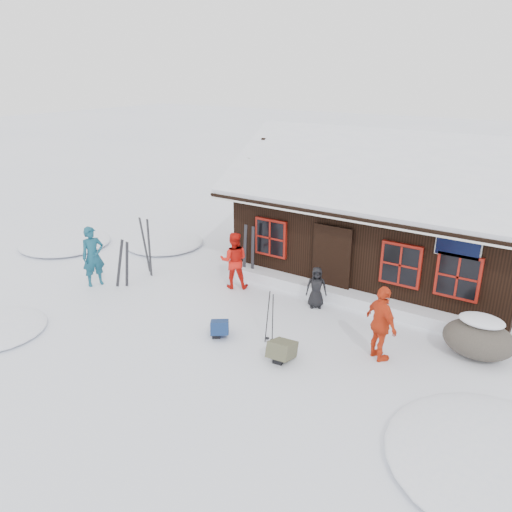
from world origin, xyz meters
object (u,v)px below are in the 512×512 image
(skier_orange_left, at_px, (234,260))
(skier_crouched, at_px, (316,287))
(backpack_blue, at_px, (220,330))
(skier_orange_right, at_px, (381,324))
(boulder, at_px, (479,338))
(backpack_olive, at_px, (282,353))
(ski_pair_left, at_px, (123,264))
(ski_poles, at_px, (270,318))
(skier_teal, at_px, (93,256))

(skier_orange_left, height_order, skier_crouched, skier_orange_left)
(backpack_blue, bearing_deg, skier_orange_right, -17.94)
(boulder, xyz_separation_m, backpack_olive, (-3.54, -2.54, -0.28))
(skier_crouched, relative_size, ski_pair_left, 0.76)
(skier_orange_right, bearing_deg, skier_orange_left, 19.84)
(boulder, bearing_deg, ski_poles, -153.85)
(skier_orange_left, relative_size, ski_pair_left, 1.12)
(ski_poles, bearing_deg, skier_crouched, 88.97)
(skier_teal, xyz_separation_m, ski_poles, (6.08, 0.03, -0.27))
(ski_poles, bearing_deg, backpack_olive, -38.37)
(ski_poles, distance_m, backpack_blue, 1.32)
(skier_orange_left, bearing_deg, skier_crouched, 152.72)
(skier_crouched, xyz_separation_m, backpack_blue, (-1.20, -2.67, -0.42))
(backpack_blue, bearing_deg, ski_poles, -16.52)
(ski_pair_left, distance_m, backpack_olive, 5.95)
(skier_crouched, height_order, ski_poles, ski_poles)
(skier_teal, xyz_separation_m, backpack_blue, (4.92, -0.38, -0.74))
(ski_pair_left, relative_size, backpack_olive, 2.31)
(skier_crouched, height_order, backpack_olive, skier_crouched)
(ski_poles, relative_size, backpack_olive, 2.04)
(skier_teal, distance_m, ski_pair_left, 0.94)
(skier_teal, relative_size, ski_poles, 1.35)
(skier_teal, bearing_deg, boulder, -56.53)
(skier_orange_right, distance_m, backpack_olive, 2.25)
(skier_teal, height_order, ski_pair_left, skier_teal)
(ski_pair_left, bearing_deg, ski_poles, -16.44)
(skier_orange_left, bearing_deg, ski_poles, 109.69)
(skier_teal, distance_m, skier_crouched, 6.54)
(skier_orange_right, xyz_separation_m, skier_crouched, (-2.33, 1.53, -0.30))
(skier_orange_left, bearing_deg, ski_pair_left, 2.53)
(skier_orange_left, xyz_separation_m, backpack_olive, (3.17, -2.60, -0.66))
(ski_pair_left, distance_m, backpack_blue, 4.18)
(skier_orange_left, bearing_deg, backpack_blue, 88.14)
(backpack_olive, bearing_deg, ski_pair_left, 165.87)
(skier_crouched, height_order, boulder, skier_crouched)
(skier_orange_right, bearing_deg, backpack_blue, 53.27)
(boulder, bearing_deg, skier_orange_right, -143.79)
(backpack_blue, bearing_deg, ski_pair_left, 133.80)
(backpack_blue, bearing_deg, backpack_olive, -38.68)
(backpack_blue, xyz_separation_m, backpack_olive, (1.79, -0.09, 0.02))
(skier_teal, distance_m, backpack_olive, 6.76)
(skier_teal, bearing_deg, skier_orange_left, -36.84)
(backpack_blue, bearing_deg, skier_teal, 139.76)
(skier_crouched, relative_size, backpack_olive, 1.75)
(skier_orange_right, height_order, backpack_olive, skier_orange_right)
(skier_crouched, relative_size, boulder, 0.74)
(backpack_blue, height_order, backpack_olive, backpack_olive)
(skier_crouched, bearing_deg, ski_poles, -121.32)
(skier_teal, height_order, boulder, skier_teal)
(skier_orange_left, distance_m, skier_crouched, 2.61)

